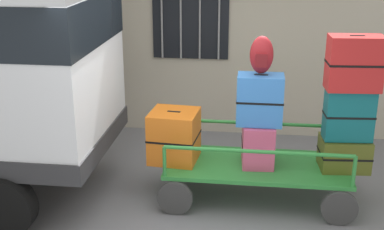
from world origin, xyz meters
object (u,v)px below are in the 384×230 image
(suitcase_center_middle, at_px, (349,115))
(backpack, at_px, (262,55))
(luggage_cart, at_px, (257,170))
(suitcase_center_bottom, at_px, (344,153))
(suitcase_midleft_bottom, at_px, (258,144))
(suitcase_left_bottom, at_px, (174,136))
(suitcase_midleft_middle, at_px, (260,100))
(suitcase_center_top, at_px, (355,63))

(suitcase_center_middle, relative_size, backpack, 1.38)
(luggage_cart, distance_m, suitcase_center_middle, 1.29)
(backpack, bearing_deg, suitcase_center_bottom, -1.55)
(luggage_cart, bearing_deg, suitcase_midleft_bottom, 90.00)
(suitcase_left_bottom, height_order, suitcase_center_bottom, suitcase_left_bottom)
(suitcase_midleft_middle, bearing_deg, suitcase_midleft_bottom, 90.00)
(suitcase_left_bottom, relative_size, backpack, 1.45)
(suitcase_center_top, bearing_deg, luggage_cart, 178.33)
(suitcase_left_bottom, height_order, suitcase_center_middle, suitcase_center_middle)
(suitcase_center_bottom, distance_m, suitcase_center_middle, 0.50)
(suitcase_left_bottom, bearing_deg, suitcase_center_middle, -0.66)
(suitcase_midleft_bottom, bearing_deg, backpack, 96.17)
(suitcase_midleft_middle, bearing_deg, suitcase_center_bottom, 0.85)
(suitcase_left_bottom, distance_m, suitcase_midleft_bottom, 1.03)
(suitcase_center_middle, bearing_deg, suitcase_center_top, -90.00)
(suitcase_left_bottom, height_order, suitcase_center_top, suitcase_center_top)
(suitcase_left_bottom, height_order, suitcase_midleft_bottom, suitcase_left_bottom)
(suitcase_center_bottom, bearing_deg, suitcase_left_bottom, -179.81)
(suitcase_center_top, bearing_deg, suitcase_center_middle, 90.00)
(suitcase_center_middle, distance_m, backpack, 1.23)
(suitcase_center_bottom, distance_m, suitcase_center_top, 1.12)
(suitcase_midleft_bottom, bearing_deg, suitcase_center_top, -2.05)
(suitcase_midleft_bottom, bearing_deg, suitcase_center_middle, -1.28)
(backpack, bearing_deg, suitcase_left_bottom, -178.05)
(suitcase_midleft_middle, relative_size, suitcase_center_bottom, 0.99)
(suitcase_center_middle, bearing_deg, suitcase_center_bottom, 90.00)
(suitcase_midleft_bottom, xyz_separation_m, suitcase_center_middle, (1.03, -0.02, 0.43))
(suitcase_center_top, bearing_deg, suitcase_center_bottom, 90.00)
(luggage_cart, relative_size, suitcase_center_middle, 3.79)
(luggage_cart, height_order, suitcase_center_bottom, suitcase_center_bottom)
(suitcase_midleft_bottom, relative_size, suitcase_center_middle, 0.87)
(suitcase_center_bottom, distance_m, backpack, 1.55)
(luggage_cart, bearing_deg, backpack, 95.18)
(luggage_cart, height_order, suitcase_left_bottom, suitcase_left_bottom)
(suitcase_center_middle, relative_size, suitcase_center_top, 0.96)
(suitcase_center_bottom, height_order, suitcase_center_middle, suitcase_center_middle)
(luggage_cart, relative_size, suitcase_midleft_bottom, 4.35)
(suitcase_left_bottom, xyz_separation_m, suitcase_midleft_middle, (1.03, -0.01, 0.51))
(luggage_cart, distance_m, suitcase_midleft_middle, 0.92)
(luggage_cart, bearing_deg, suitcase_center_top, -1.67)
(luggage_cart, xyz_separation_m, suitcase_center_bottom, (1.03, 0.01, 0.28))
(suitcase_midleft_middle, height_order, suitcase_center_middle, suitcase_midleft_middle)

